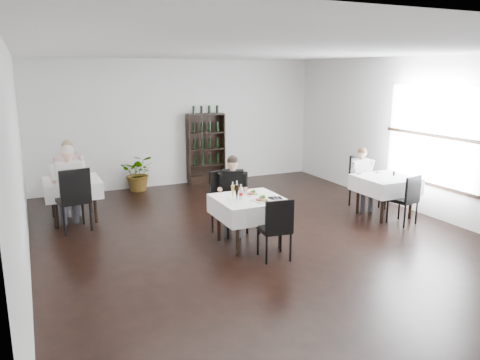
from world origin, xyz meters
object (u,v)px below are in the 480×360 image
at_px(wine_shelf, 206,149).
at_px(main_table, 249,207).
at_px(diner_main, 233,189).
at_px(potted_tree, 139,173).

xyz_separation_m(wine_shelf, main_table, (-0.90, -4.31, -0.23)).
height_order(wine_shelf, diner_main, wine_shelf).
height_order(potted_tree, diner_main, diner_main).
bearing_deg(potted_tree, main_table, -79.22).
height_order(main_table, potted_tree, potted_tree).
relative_size(main_table, diner_main, 0.77).
bearing_deg(diner_main, main_table, -90.61).
xyz_separation_m(wine_shelf, diner_main, (-0.89, -3.67, -0.07)).
distance_m(main_table, potted_tree, 4.28).
relative_size(wine_shelf, potted_tree, 2.05).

